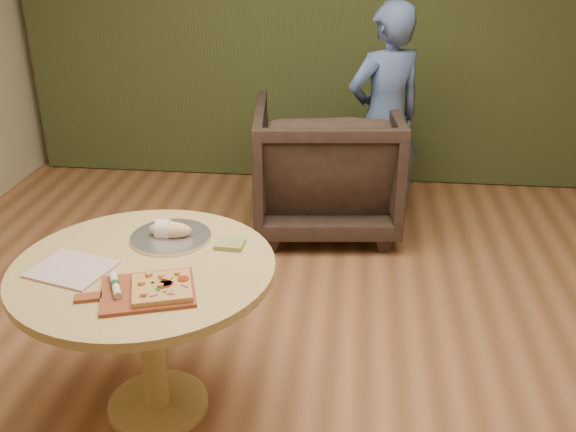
# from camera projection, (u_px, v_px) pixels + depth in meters

# --- Properties ---
(room_shell) EXTENTS (5.04, 6.04, 2.84)m
(room_shell) POSITION_uv_depth(u_px,v_px,m) (267.00, 107.00, 2.41)
(room_shell) COLOR #925D3A
(room_shell) RESTS_ON ground
(curtain) EXTENTS (4.80, 0.14, 2.78)m
(curtain) POSITION_uv_depth(u_px,v_px,m) (318.00, 9.00, 5.02)
(curtain) COLOR #293317
(curtain) RESTS_ON ground
(pedestal_table) EXTENTS (1.09, 1.09, 0.75)m
(pedestal_table) POSITION_uv_depth(u_px,v_px,m) (146.00, 293.00, 2.70)
(pedestal_table) COLOR tan
(pedestal_table) RESTS_ON ground
(pizza_paddle) EXTENTS (0.47, 0.37, 0.01)m
(pizza_paddle) POSITION_uv_depth(u_px,v_px,m) (145.00, 292.00, 2.43)
(pizza_paddle) COLOR brown
(pizza_paddle) RESTS_ON pedestal_table
(flatbread_pizza) EXTENTS (0.28, 0.28, 0.04)m
(flatbread_pizza) POSITION_uv_depth(u_px,v_px,m) (162.00, 287.00, 2.42)
(flatbread_pizza) COLOR tan
(flatbread_pizza) RESTS_ON pizza_paddle
(cutlery_roll) EXTENTS (0.11, 0.19, 0.03)m
(cutlery_roll) POSITION_uv_depth(u_px,v_px,m) (115.00, 285.00, 2.44)
(cutlery_roll) COLOR beige
(cutlery_roll) RESTS_ON pizza_paddle
(newspaper) EXTENTS (0.36, 0.32, 0.01)m
(newspaper) POSITION_uv_depth(u_px,v_px,m) (72.00, 269.00, 2.59)
(newspaper) COLOR white
(newspaper) RESTS_ON pedestal_table
(serving_tray) EXTENTS (0.36, 0.36, 0.02)m
(serving_tray) POSITION_uv_depth(u_px,v_px,m) (171.00, 237.00, 2.85)
(serving_tray) COLOR silver
(serving_tray) RESTS_ON pedestal_table
(bread_roll) EXTENTS (0.19, 0.09, 0.09)m
(bread_roll) POSITION_uv_depth(u_px,v_px,m) (168.00, 230.00, 2.84)
(bread_roll) COLOR tan
(bread_roll) RESTS_ON serving_tray
(green_packet) EXTENTS (0.13, 0.11, 0.02)m
(green_packet) POSITION_uv_depth(u_px,v_px,m) (230.00, 244.00, 2.78)
(green_packet) COLOR olive
(green_packet) RESTS_ON pedestal_table
(armchair) EXTENTS (1.07, 1.02, 1.00)m
(armchair) POSITION_uv_depth(u_px,v_px,m) (325.00, 161.00, 4.48)
(armchair) COLOR black
(armchair) RESTS_ON ground
(person_standing) EXTENTS (0.69, 0.62, 1.58)m
(person_standing) POSITION_uv_depth(u_px,v_px,m) (385.00, 119.00, 4.41)
(person_standing) COLOR #3C517D
(person_standing) RESTS_ON ground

